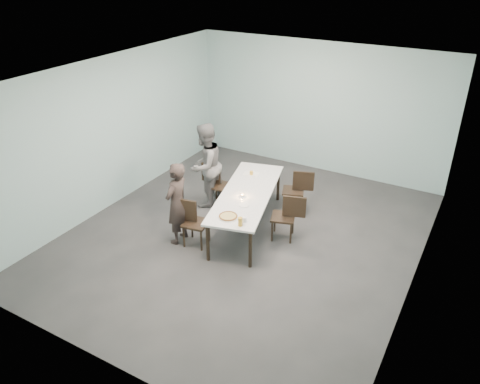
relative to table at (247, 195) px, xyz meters
The scene contains 16 objects.
ground 0.76m from the table, 68.49° to the right, with size 7.00×7.00×0.00m, color #333335.
room_shell 1.37m from the table, 68.49° to the right, with size 6.02×7.02×3.01m.
table is the anchor object (origin of this frame).
chair_near_left 1.14m from the table, 121.37° to the right, with size 0.64×0.48×0.87m.
chair_far_left 1.14m from the table, 153.32° to the left, with size 0.62×0.44×0.87m.
chair_near_right 0.85m from the table, ahead, with size 0.65×0.53×0.87m.
chair_far_right 1.22m from the table, 61.81° to the left, with size 0.65×0.54×0.87m.
diner_near 1.33m from the table, 130.06° to the right, with size 0.56×0.37×1.54m, color black.
diner_far 1.26m from the table, 161.37° to the left, with size 0.85×0.66×1.75m, color slate.
pizza 0.97m from the table, 80.42° to the right, with size 0.34×0.34×0.04m.
side_plate 0.51m from the table, 67.16° to the right, with size 0.18×0.18×0.01m, color white.
beer_glass 1.19m from the table, 66.62° to the right, with size 0.08×0.08×0.15m, color gold.
water_tumbler 1.06m from the table, 63.68° to the right, with size 0.08×0.08×0.09m, color silver.
tealight 0.21m from the table, 86.01° to the right, with size 0.06×0.06×0.05m.
amber_tumbler 0.75m from the table, 112.01° to the left, with size 0.07×0.07×0.08m, color gold.
menu 0.81m from the table, 112.93° to the left, with size 0.30×0.22×0.01m, color silver.
Camera 1 is at (3.54, -6.43, 4.78)m, focal length 35.00 mm.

